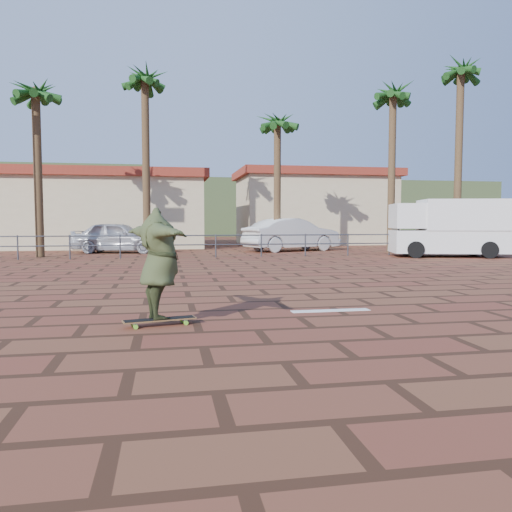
{
  "coord_description": "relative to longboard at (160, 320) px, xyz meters",
  "views": [
    {
      "loc": [
        -2.11,
        -9.44,
        1.56
      ],
      "look_at": [
        -0.18,
        1.25,
        0.8
      ],
      "focal_mm": 35.0,
      "sensor_mm": 36.0,
      "label": 1
    }
  ],
  "objects": [
    {
      "name": "palm_left",
      "position": [
        -0.78,
        16.95,
        7.87
      ],
      "size": [
        2.4,
        2.4,
        9.45
      ],
      "color": "brown",
      "rests_on": "ground"
    },
    {
      "name": "car_white",
      "position": [
        6.6,
        17.9,
        0.76
      ],
      "size": [
        5.47,
        3.48,
        1.7
      ],
      "primitive_type": "imported",
      "rotation": [
        0.0,
        0.0,
        1.92
      ],
      "color": "silver",
      "rests_on": "ground"
    },
    {
      "name": "building_east",
      "position": [
        10.22,
        25.95,
        2.45
      ],
      "size": [
        10.6,
        6.6,
        5.0
      ],
      "color": "beige",
      "rests_on": "ground"
    },
    {
      "name": "palm_far_right",
      "position": [
        14.22,
        14.95,
        8.42
      ],
      "size": [
        2.4,
        2.4,
        10.05
      ],
      "color": "brown",
      "rests_on": "ground"
    },
    {
      "name": "longboard",
      "position": [
        0.0,
        0.0,
        0.0
      ],
      "size": [
        1.11,
        0.46,
        0.11
      ],
      "rotation": [
        0.0,
        0.0,
        0.22
      ],
      "color": "olive",
      "rests_on": "ground"
    },
    {
      "name": "campervan",
      "position": [
        12.36,
        12.57,
        1.23
      ],
      "size": [
        5.17,
        3.16,
        2.5
      ],
      "rotation": [
        0.0,
        0.0,
        -0.25
      ],
      "color": "silver",
      "rests_on": "ground"
    },
    {
      "name": "car_silver",
      "position": [
        -2.19,
        17.95,
        0.68
      ],
      "size": [
        4.81,
        2.8,
        1.54
      ],
      "primitive_type": "imported",
      "rotation": [
        0.0,
        0.0,
        1.34
      ],
      "color": "#AEAFB5",
      "rests_on": "ground"
    },
    {
      "name": "street_sign",
      "position": [
        12.58,
        13.95,
        1.69
      ],
      "size": [
        0.52,
        0.07,
        2.54
      ],
      "rotation": [
        0.0,
        0.0,
        -0.05
      ],
      "color": "gray",
      "rests_on": "ground"
    },
    {
      "name": "skateboarder",
      "position": [
        -0.0,
        -0.0,
        0.85
      ],
      "size": [
        1.27,
        2.1,
        1.66
      ],
      "primitive_type": "imported",
      "rotation": [
        0.0,
        0.0,
        1.95
      ],
      "color": "#374123",
      "rests_on": "longboard"
    },
    {
      "name": "paint_stripe",
      "position": [
        2.92,
        0.75,
        -0.08
      ],
      "size": [
        1.4,
        0.22,
        0.01
      ],
      "primitive_type": "cube",
      "color": "white",
      "rests_on": "ground"
    },
    {
      "name": "hill_front",
      "position": [
        2.22,
        51.95,
        2.91
      ],
      "size": [
        70.0,
        18.0,
        6.0
      ],
      "primitive_type": "cube",
      "color": "#384C28",
      "rests_on": "ground"
    },
    {
      "name": "palm_center",
      "position": [
        5.72,
        17.45,
        6.27
      ],
      "size": [
        2.4,
        2.4,
        7.75
      ],
      "color": "brown",
      "rests_on": "ground"
    },
    {
      "name": "guardrail",
      "position": [
        2.22,
        13.95,
        0.59
      ],
      "size": [
        24.06,
        0.06,
        1.0
      ],
      "color": "#47494F",
      "rests_on": "ground"
    },
    {
      "name": "palm_far_left",
      "position": [
        -5.28,
        15.45,
        6.74
      ],
      "size": [
        2.4,
        2.4,
        8.25
      ],
      "color": "brown",
      "rests_on": "ground"
    },
    {
      "name": "building_west",
      "position": [
        -3.78,
        23.95,
        2.19
      ],
      "size": [
        12.6,
        7.6,
        4.5
      ],
      "color": "beige",
      "rests_on": "ground"
    },
    {
      "name": "ground",
      "position": [
        2.22,
        1.95,
        -0.09
      ],
      "size": [
        120.0,
        120.0,
        0.0
      ],
      "primitive_type": "plane",
      "color": "brown",
      "rests_on": "ground"
    },
    {
      "name": "palm_right",
      "position": [
        11.22,
        15.95,
        7.49
      ],
      "size": [
        2.4,
        2.4,
        9.05
      ],
      "color": "brown",
      "rests_on": "ground"
    }
  ]
}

